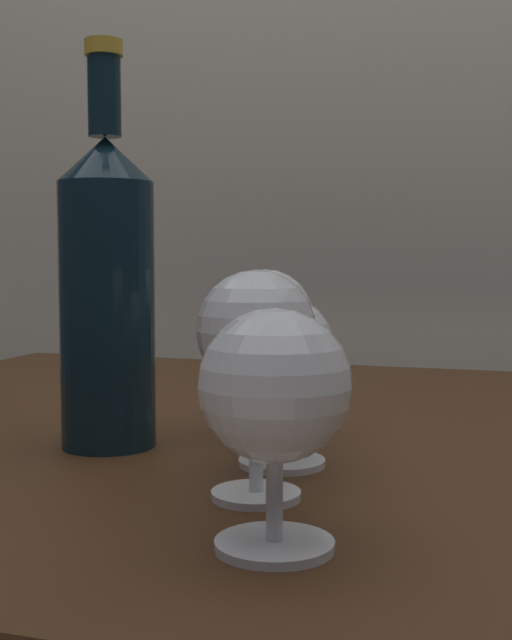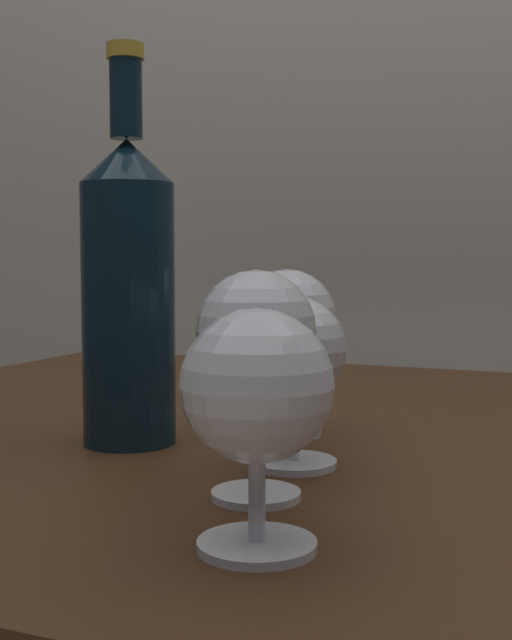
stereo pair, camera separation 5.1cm
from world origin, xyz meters
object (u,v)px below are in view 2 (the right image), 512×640
wine_glass_merlot (293,355)px  wine_glass_chardonnay (256,335)px  wine_glass_pinot (287,322)px  wine_glass_cabernet (257,392)px  wine_bottle (128,286)px

wine_glass_merlot → wine_glass_chardonnay: bearing=-85.8°
wine_glass_pinot → wine_glass_chardonnay: bearing=-75.2°
wine_glass_merlot → wine_glass_cabernet: bearing=-76.0°
wine_glass_cabernet → wine_glass_pinot: bearing=107.5°
wine_glass_pinot → wine_glass_cabernet: bearing=-72.5°
wine_glass_merlot → wine_bottle: wine_bottle is taller
wine_glass_chardonnay → wine_glass_cabernet: bearing=-66.9°
wine_glass_pinot → wine_glass_merlot: bearing=-66.8°
wine_glass_chardonnay → wine_glass_pinot: 0.19m
wine_glass_pinot → wine_bottle: (-0.11, -0.08, 0.03)m
wine_glass_cabernet → wine_glass_chardonnay: 0.09m
wine_glass_cabernet → wine_glass_pinot: size_ratio=0.89×
wine_glass_merlot → wine_bottle: size_ratio=0.39×
wine_glass_cabernet → wine_bottle: wine_bottle is taller
wine_glass_chardonnay → wine_bottle: 0.19m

